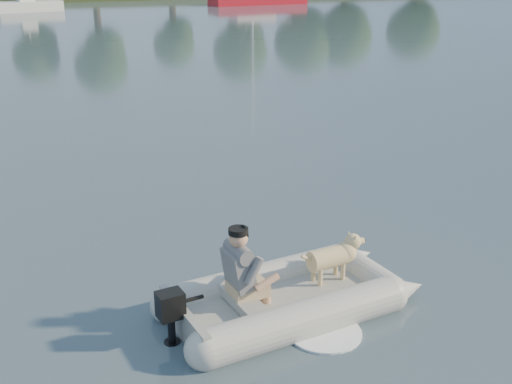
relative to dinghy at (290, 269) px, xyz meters
name	(u,v)px	position (x,y,z in m)	size (l,w,h in m)	color
water	(281,315)	(-0.15, -0.12, -0.57)	(160.00, 160.00, 0.00)	slate
dinghy	(290,269)	(0.00, 0.00, 0.00)	(4.52, 3.15, 1.34)	#ACACA7
man	(240,266)	(-0.67, -0.06, 0.18)	(0.70, 0.60, 1.04)	slate
dog	(329,261)	(0.61, 0.15, -0.07)	(0.90, 0.32, 0.60)	tan
outboard_motor	(171,320)	(-1.58, -0.27, -0.27)	(0.40, 0.28, 0.76)	black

